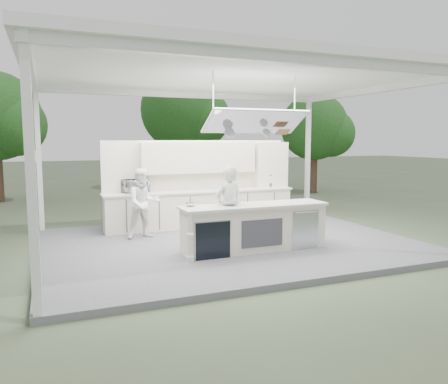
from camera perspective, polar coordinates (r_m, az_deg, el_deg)
name	(u,v)px	position (r m, az deg, el deg)	size (l,w,h in m)	color
ground	(229,246)	(9.89, 0.62, -7.12)	(90.00, 90.00, 0.00)	#46553A
stage_deck	(229,244)	(9.88, 0.62, -6.78)	(8.00, 6.00, 0.12)	slate
tent	(229,78)	(9.68, 0.69, 14.70)	(8.20, 6.20, 3.86)	white
demo_island	(254,227)	(9.02, 3.90, -4.62)	(3.10, 0.79, 0.95)	white
back_counter	(201,208)	(11.52, -3.01, -2.11)	(5.08, 0.72, 0.95)	white
back_wall_unit	(214,170)	(11.76, -1.33, 2.87)	(5.05, 0.48, 2.25)	white
tree_cluster	(136,118)	(18.99, -11.39, 9.41)	(19.55, 9.40, 5.85)	#493124
head_chef	(229,208)	(8.95, 0.61, -2.13)	(0.63, 0.42, 1.74)	silver
sous_chef	(143,203)	(10.23, -10.48, -1.47)	(0.79, 0.61, 1.62)	white
toaster_oven	(136,186)	(11.13, -11.49, 0.77)	(0.60, 0.41, 0.33)	silver
bowl_large	(230,203)	(8.80, 0.78, -1.49)	(0.33, 0.33, 0.08)	#B6B8BD
bowl_small	(190,204)	(8.71, -4.42, -1.63)	(0.22, 0.22, 0.07)	silver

